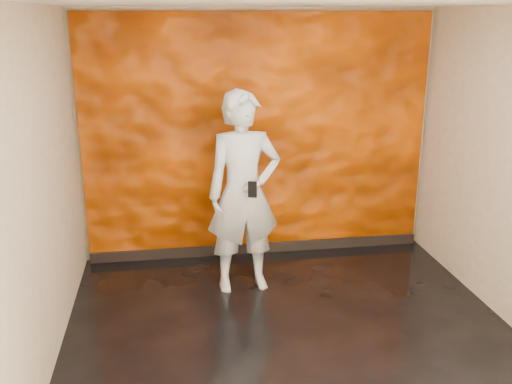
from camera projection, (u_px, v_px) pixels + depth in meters
The scene contains 5 objects.
room at pixel (297, 186), 4.59m from camera, with size 4.02×4.02×2.81m.
feature_wall at pixel (258, 138), 6.44m from camera, with size 3.90×0.06×2.75m, color #F25900.
baseboard at pixel (259, 248), 6.79m from camera, with size 3.90×0.04×0.12m, color black.
man at pixel (244, 193), 5.66m from camera, with size 0.74×0.49×2.04m, color #989DA6.
phone at pixel (253, 189), 5.37m from camera, with size 0.09×0.02×0.16m, color black.
Camera 1 is at (-1.01, -4.29, 2.71)m, focal length 40.00 mm.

